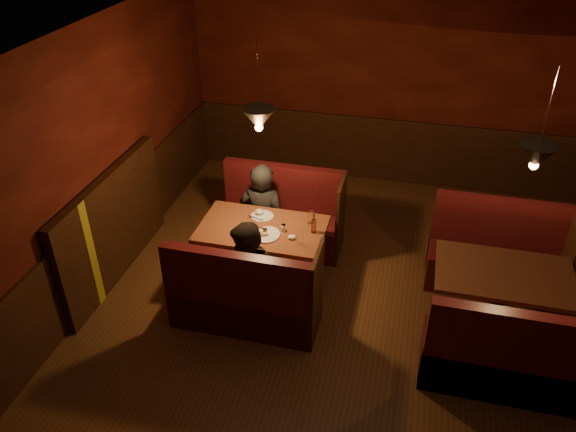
% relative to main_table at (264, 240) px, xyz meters
% --- Properties ---
extents(room, '(6.02, 7.02, 2.92)m').
position_rel_main_table_xyz_m(room, '(0.91, -0.60, 0.47)').
color(room, '#573515').
rests_on(room, ground).
extents(main_table, '(1.41, 0.85, 0.98)m').
position_rel_main_table_xyz_m(main_table, '(0.00, 0.00, 0.00)').
color(main_table, brown).
rests_on(main_table, ground).
extents(main_bench_far, '(1.55, 0.55, 1.05)m').
position_rel_main_table_xyz_m(main_bench_far, '(0.02, 0.80, -0.25)').
color(main_bench_far, '#3E0905').
rests_on(main_bench_far, ground).
extents(main_bench_near, '(1.55, 0.55, 1.05)m').
position_rel_main_table_xyz_m(main_bench_near, '(0.02, -0.80, -0.25)').
color(main_bench_near, '#3E0905').
rests_on(main_bench_near, ground).
extents(second_table, '(1.35, 0.86, 0.76)m').
position_rel_main_table_xyz_m(second_table, '(2.56, -0.21, -0.02)').
color(second_table, brown).
rests_on(second_table, ground).
extents(second_bench_far, '(1.49, 0.56, 1.06)m').
position_rel_main_table_xyz_m(second_bench_far, '(2.59, 0.60, -0.24)').
color(second_bench_far, '#3E0905').
rests_on(second_bench_far, ground).
extents(second_bench_near, '(1.49, 0.56, 1.06)m').
position_rel_main_table_xyz_m(second_bench_near, '(2.59, -1.01, -0.24)').
color(second_bench_near, '#3E0905').
rests_on(second_bench_near, ground).
extents(diner_a, '(0.59, 0.40, 1.59)m').
position_rel_main_table_xyz_m(diner_a, '(-0.17, 0.55, 0.22)').
color(diner_a, black).
rests_on(diner_a, ground).
extents(diner_b, '(0.84, 0.72, 1.48)m').
position_rel_main_table_xyz_m(diner_b, '(0.01, -0.58, 0.16)').
color(diner_b, black).
rests_on(diner_b, ground).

